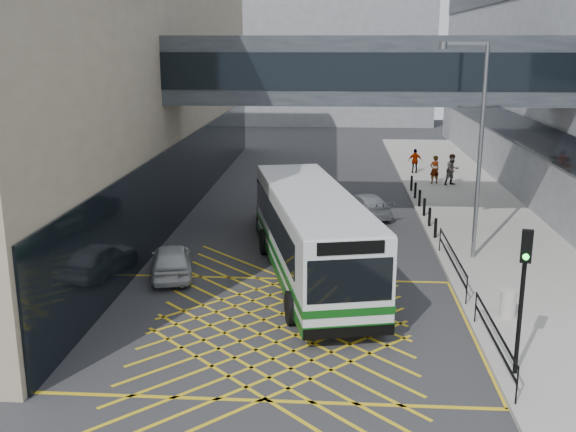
% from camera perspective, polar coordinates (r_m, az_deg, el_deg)
% --- Properties ---
extents(ground, '(120.00, 120.00, 0.00)m').
position_cam_1_polar(ground, '(21.49, -0.75, -9.41)').
color(ground, '#333335').
extents(building_far, '(28.00, 16.00, 18.00)m').
position_cam_1_polar(building_far, '(79.67, 1.40, 14.68)').
color(building_far, gray).
rests_on(building_far, ground).
extents(skybridge, '(20.00, 4.10, 3.00)m').
position_cam_1_polar(skybridge, '(31.64, 6.59, 12.20)').
color(skybridge, '#33393E').
rests_on(skybridge, ground).
extents(pavement, '(6.00, 54.00, 0.16)m').
position_cam_1_polar(pavement, '(36.39, 15.52, 0.23)').
color(pavement, '#A49F96').
rests_on(pavement, ground).
extents(box_junction, '(12.00, 9.00, 0.01)m').
position_cam_1_polar(box_junction, '(21.49, -0.75, -9.40)').
color(box_junction, gold).
rests_on(box_junction, ground).
extents(bus, '(5.34, 12.38, 3.38)m').
position_cam_1_polar(bus, '(25.12, 1.94, -1.45)').
color(bus, silver).
rests_on(bus, ground).
extents(car_white, '(2.54, 4.34, 1.29)m').
position_cam_1_polar(car_white, '(26.17, -9.82, -3.68)').
color(car_white, '#B8B8BA').
rests_on(car_white, ground).
extents(car_dark, '(2.17, 4.70, 1.43)m').
position_cam_1_polar(car_dark, '(32.94, -1.26, 0.43)').
color(car_dark, black).
rests_on(car_dark, ground).
extents(car_silver, '(3.05, 4.38, 1.26)m').
position_cam_1_polar(car_silver, '(34.85, 6.51, 0.98)').
color(car_silver, gray).
rests_on(car_silver, ground).
extents(traffic_light, '(0.32, 0.48, 4.02)m').
position_cam_1_polar(traffic_light, '(18.29, 19.29, -5.27)').
color(traffic_light, black).
rests_on(traffic_light, pavement).
extents(street_lamp, '(1.95, 0.39, 8.57)m').
position_cam_1_polar(street_lamp, '(27.63, 15.65, 6.33)').
color(street_lamp, slate).
rests_on(street_lamp, pavement).
extents(litter_bin, '(0.51, 0.51, 0.87)m').
position_cam_1_polar(litter_bin, '(22.85, 18.13, -7.06)').
color(litter_bin, '#ADA89E').
rests_on(litter_bin, pavement).
extents(kerb_railings, '(0.05, 12.54, 1.00)m').
position_cam_1_polar(kerb_railings, '(23.19, 15.02, -5.76)').
color(kerb_railings, black).
rests_on(kerb_railings, pavement).
extents(bollards, '(0.14, 10.14, 0.90)m').
position_cam_1_polar(bollards, '(35.82, 11.27, 1.13)').
color(bollards, black).
rests_on(bollards, pavement).
extents(pedestrian_a, '(0.83, 0.72, 1.75)m').
position_cam_1_polar(pedestrian_a, '(42.97, 12.30, 3.86)').
color(pedestrian_a, gray).
rests_on(pedestrian_a, pavement).
extents(pedestrian_b, '(1.08, 0.91, 1.91)m').
position_cam_1_polar(pedestrian_b, '(42.73, 13.74, 3.83)').
color(pedestrian_b, gray).
rests_on(pedestrian_b, pavement).
extents(pedestrian_c, '(0.97, 0.48, 1.62)m').
position_cam_1_polar(pedestrian_c, '(46.27, 10.71, 4.60)').
color(pedestrian_c, gray).
rests_on(pedestrian_c, pavement).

